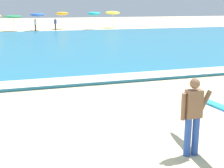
# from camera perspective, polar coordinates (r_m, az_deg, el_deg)

# --- Properties ---
(ground_plane) EXTENTS (160.00, 160.00, 0.00)m
(ground_plane) POSITION_cam_1_polar(r_m,az_deg,el_deg) (7.49, -5.11, -11.53)
(ground_plane) COLOR beige
(sea) EXTENTS (120.00, 28.00, 0.14)m
(sea) POSITION_cam_1_polar(r_m,az_deg,el_deg) (26.60, -14.83, 6.61)
(sea) COLOR teal
(sea) RESTS_ON ground
(surf_foam) EXTENTS (120.00, 1.33, 0.01)m
(surf_foam) POSITION_cam_1_polar(r_m,az_deg,el_deg) (13.41, -11.27, 0.39)
(surf_foam) COLOR white
(surf_foam) RESTS_ON sea
(surfer_with_board) EXTENTS (1.02, 2.96, 1.73)m
(surfer_with_board) POSITION_cam_1_polar(r_m,az_deg,el_deg) (7.14, 15.96, -4.39)
(surfer_with_board) COLOR #284CA3
(surfer_with_board) RESTS_ON ground
(beach_umbrella_4) EXTENTS (2.25, 2.25, 2.03)m
(beach_umbrella_4) POSITION_cam_1_polar(r_m,az_deg,el_deg) (42.72, -17.18, 11.39)
(beach_umbrella_4) COLOR beige
(beach_umbrella_4) RESTS_ON ground
(beach_umbrella_5) EXTENTS (1.93, 1.95, 2.28)m
(beach_umbrella_5) POSITION_cam_1_polar(r_m,az_deg,el_deg) (43.12, -13.12, 11.89)
(beach_umbrella_5) COLOR beige
(beach_umbrella_5) RESTS_ON ground
(beach_umbrella_6) EXTENTS (1.74, 1.77, 2.38)m
(beach_umbrella_6) POSITION_cam_1_polar(r_m,az_deg,el_deg) (45.57, -8.89, 12.27)
(beach_umbrella_6) COLOR beige
(beach_umbrella_6) RESTS_ON ground
(beach_umbrella_7) EXTENTS (1.79, 1.79, 2.35)m
(beach_umbrella_7) POSITION_cam_1_polar(r_m,az_deg,el_deg) (44.08, -3.21, 12.39)
(beach_umbrella_7) COLOR beige
(beach_umbrella_7) RESTS_ON ground
(beach_umbrella_8) EXTENTS (2.08, 2.11, 2.47)m
(beach_umbrella_8) POSITION_cam_1_polar(r_m,az_deg,el_deg) (47.54, 0.11, 12.56)
(beach_umbrella_8) COLOR beige
(beach_umbrella_8) RESTS_ON ground
(beachgoer_near_row_left) EXTENTS (0.32, 0.20, 1.58)m
(beachgoer_near_row_left) POSITION_cam_1_polar(r_m,az_deg,el_deg) (43.72, -10.05, 10.52)
(beachgoer_near_row_left) COLOR #383842
(beachgoer_near_row_left) RESTS_ON ground
(beachgoer_near_row_mid) EXTENTS (0.32, 0.20, 1.58)m
(beachgoer_near_row_mid) POSITION_cam_1_polar(r_m,az_deg,el_deg) (42.18, -13.49, 10.25)
(beachgoer_near_row_mid) COLOR #383842
(beachgoer_near_row_mid) RESTS_ON ground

